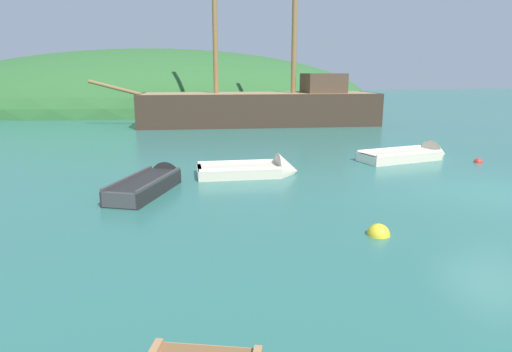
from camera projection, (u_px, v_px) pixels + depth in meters
ground_plane at (504, 194)px, 10.96m from camera, size 120.00×120.00×0.00m
shore_hill at (162, 106)px, 40.48m from camera, size 40.65×24.45×10.10m
sailing_ship at (261, 113)px, 25.58m from camera, size 16.35×5.98×11.78m
rowboat_far at (257, 172)px, 13.01m from camera, size 3.12×1.54×1.15m
rowboat_center at (152, 185)px, 11.40m from camera, size 2.33×3.30×0.87m
rowboat_near_dock at (413, 156)px, 15.40m from camera, size 3.65×1.51×1.06m
buoy_yellow at (378, 235)px, 8.22m from camera, size 0.43×0.43×0.43m
buoy_red at (478, 162)px, 14.86m from camera, size 0.29×0.29×0.29m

